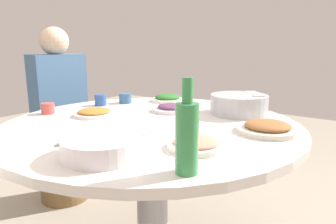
% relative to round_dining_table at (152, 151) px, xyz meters
% --- Properties ---
extents(round_dining_table, '(1.35, 1.35, 0.76)m').
position_rel_round_dining_table_xyz_m(round_dining_table, '(0.00, 0.00, 0.00)').
color(round_dining_table, '#99999E').
rests_on(round_dining_table, ground).
extents(rice_bowl, '(0.29, 0.29, 0.11)m').
position_rel_round_dining_table_xyz_m(rice_bowl, '(0.25, 0.40, 0.19)').
color(rice_bowl, '#B2B5BA').
rests_on(rice_bowl, round_dining_table).
extents(soup_bowl, '(0.26, 0.26, 0.06)m').
position_rel_round_dining_table_xyz_m(soup_bowl, '(0.16, -0.44, 0.17)').
color(soup_bowl, silver).
rests_on(soup_bowl, round_dining_table).
extents(dish_shrimp, '(0.20, 0.20, 0.04)m').
position_rel_round_dining_table_xyz_m(dish_shrimp, '(0.36, -0.20, 0.16)').
color(dish_shrimp, white).
rests_on(dish_shrimp, round_dining_table).
extents(dish_tofu_braise, '(0.20, 0.20, 0.04)m').
position_rel_round_dining_table_xyz_m(dish_tofu_braise, '(-0.31, -0.07, 0.16)').
color(dish_tofu_braise, white).
rests_on(dish_tofu_braise, round_dining_table).
extents(dish_stirfry, '(0.25, 0.25, 0.05)m').
position_rel_round_dining_table_xyz_m(dish_stirfry, '(0.49, 0.14, 0.16)').
color(dish_stirfry, silver).
rests_on(dish_stirfry, round_dining_table).
extents(dish_greens, '(0.20, 0.20, 0.05)m').
position_rel_round_dining_table_xyz_m(dish_greens, '(-0.25, 0.47, 0.16)').
color(dish_greens, white).
rests_on(dish_greens, round_dining_table).
extents(dish_eggplant, '(0.21, 0.21, 0.04)m').
position_rel_round_dining_table_xyz_m(dish_eggplant, '(-0.06, 0.25, 0.16)').
color(dish_eggplant, silver).
rests_on(dish_eggplant, round_dining_table).
extents(green_bottle, '(0.06, 0.06, 0.27)m').
position_rel_round_dining_table_xyz_m(green_bottle, '(0.44, -0.39, 0.25)').
color(green_bottle, '#358A49').
rests_on(green_bottle, round_dining_table).
extents(tea_cup_near, '(0.07, 0.07, 0.06)m').
position_rel_round_dining_table_xyz_m(tea_cup_near, '(-0.54, -0.18, 0.17)').
color(tea_cup_near, '#C14D47').
rests_on(tea_cup_near, round_dining_table).
extents(tea_cup_far, '(0.07, 0.07, 0.06)m').
position_rel_round_dining_table_xyz_m(tea_cup_far, '(-0.49, 0.13, 0.17)').
color(tea_cup_far, '#2D5398').
rests_on(tea_cup_far, round_dining_table).
extents(tea_cup_side, '(0.08, 0.08, 0.06)m').
position_rel_round_dining_table_xyz_m(tea_cup_side, '(-0.43, 0.28, 0.17)').
color(tea_cup_side, '#36608B').
rests_on(tea_cup_side, round_dining_table).
extents(stool_for_diner_left, '(0.35, 0.35, 0.47)m').
position_rel_round_dining_table_xyz_m(stool_for_diner_left, '(-0.98, 0.18, -0.39)').
color(stool_for_diner_left, brown).
rests_on(stool_for_diner_left, ground).
extents(diner_left, '(0.39, 0.38, 0.76)m').
position_rel_round_dining_table_xyz_m(diner_left, '(-0.98, 0.18, 0.17)').
color(diner_left, '#2D333D').
rests_on(diner_left, stool_for_diner_left).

